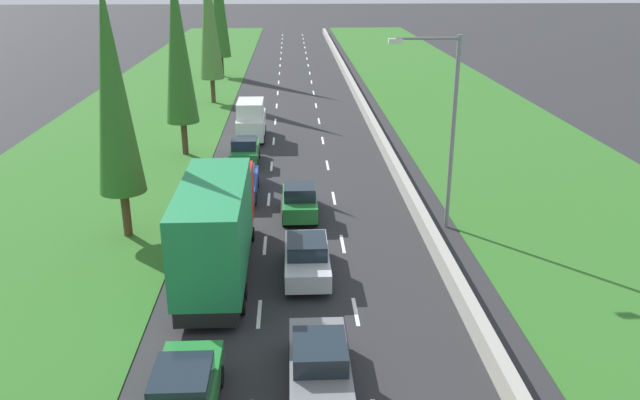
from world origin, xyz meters
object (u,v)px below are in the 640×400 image
object	(u,v)px
green_sedan_left_lane	(184,394)
green_hatchback_centre_lane	(300,201)
green_box_truck_left_lane	(217,226)
poplar_tree_second	(112,90)
poplar_tree_third	(178,45)
white_van_left_lane	(251,120)
blue_sedan_left_lane	(241,182)
grey_sedan_centre_lane	(320,364)
poplar_tree_fourth	(209,17)
street_light_mast	(446,120)
silver_sedan_centre_lane	(307,257)
green_hatchback_left_lane	(245,151)

from	to	relation	value
green_sedan_left_lane	green_hatchback_centre_lane	world-z (taller)	green_hatchback_centre_lane
green_box_truck_left_lane	green_hatchback_centre_lane	size ratio (longest dim) A/B	2.41
poplar_tree_second	poplar_tree_third	world-z (taller)	poplar_tree_third
white_van_left_lane	green_hatchback_centre_lane	world-z (taller)	white_van_left_lane
green_box_truck_left_lane	poplar_tree_third	distance (m)	18.93
blue_sedan_left_lane	green_hatchback_centre_lane	world-z (taller)	green_hatchback_centre_lane
green_sedan_left_lane	poplar_tree_third	xyz separation A→B (m)	(-3.96, 26.49, 6.32)
grey_sedan_centre_lane	poplar_tree_fourth	size ratio (longest dim) A/B	0.35
green_hatchback_centre_lane	poplar_tree_third	bearing A→B (deg)	122.71
green_box_truck_left_lane	street_light_mast	xyz separation A→B (m)	(10.00, 4.68, 3.05)
grey_sedan_centre_lane	green_hatchback_centre_lane	size ratio (longest dim) A/B	1.15
green_hatchback_centre_lane	poplar_tree_second	distance (m)	10.19
green_box_truck_left_lane	blue_sedan_left_lane	distance (m)	9.60
poplar_tree_third	poplar_tree_fourth	bearing A→B (deg)	89.94
green_box_truck_left_lane	poplar_tree_second	size ratio (longest dim) A/B	0.81
poplar_tree_second	green_box_truck_left_lane	bearing A→B (deg)	-42.82
silver_sedan_centre_lane	green_hatchback_centre_lane	bearing A→B (deg)	91.66
green_hatchback_left_lane	poplar_tree_fourth	bearing A→B (deg)	102.03
white_van_left_lane	grey_sedan_centre_lane	bearing A→B (deg)	-82.97
green_sedan_left_lane	poplar_tree_second	bearing A→B (deg)	109.42
grey_sedan_centre_lane	green_hatchback_left_lane	xyz separation A→B (m)	(-3.65, 22.95, 0.02)
poplar_tree_second	silver_sedan_centre_lane	bearing A→B (deg)	-28.28
green_hatchback_centre_lane	street_light_mast	world-z (taller)	street_light_mast
blue_sedan_left_lane	green_hatchback_left_lane	distance (m)	5.99
poplar_tree_third	street_light_mast	bearing A→B (deg)	-43.15
green_sedan_left_lane	street_light_mast	world-z (taller)	street_light_mast
silver_sedan_centre_lane	poplar_tree_third	xyz separation A→B (m)	(-7.56, 17.92, 6.32)
green_box_truck_left_lane	poplar_tree_third	xyz separation A→B (m)	(-4.03, 17.82, 4.95)
green_sedan_left_lane	blue_sedan_left_lane	distance (m)	18.16
green_sedan_left_lane	blue_sedan_left_lane	size ratio (longest dim) A/B	1.00
green_hatchback_left_lane	white_van_left_lane	world-z (taller)	white_van_left_lane
silver_sedan_centre_lane	green_box_truck_left_lane	bearing A→B (deg)	178.42
blue_sedan_left_lane	green_hatchback_centre_lane	xyz separation A→B (m)	(3.14, -3.16, 0.02)
green_hatchback_left_lane	green_hatchback_centre_lane	distance (m)	9.72
green_sedan_left_lane	grey_sedan_centre_lane	xyz separation A→B (m)	(3.78, 1.20, 0.00)
grey_sedan_centre_lane	poplar_tree_second	distance (m)	15.63
green_box_truck_left_lane	poplar_tree_second	bearing A→B (deg)	137.18
silver_sedan_centre_lane	poplar_tree_second	bearing A→B (deg)	151.72
blue_sedan_left_lane	poplar_tree_third	bearing A→B (deg)	116.94
white_van_left_lane	silver_sedan_centre_lane	size ratio (longest dim) A/B	1.09
grey_sedan_centre_lane	green_hatchback_centre_lane	xyz separation A→B (m)	(-0.36, 13.81, 0.02)
silver_sedan_centre_lane	poplar_tree_second	xyz separation A→B (m)	(-8.18, 4.40, 6.01)
blue_sedan_left_lane	green_hatchback_left_lane	xyz separation A→B (m)	(-0.15, 5.99, 0.02)
green_hatchback_left_lane	silver_sedan_centre_lane	size ratio (longest dim) A/B	0.87
silver_sedan_centre_lane	poplar_tree_second	size ratio (longest dim) A/B	0.39
blue_sedan_left_lane	street_light_mast	distance (m)	11.78
silver_sedan_centre_lane	green_hatchback_centre_lane	distance (m)	6.44
green_sedan_left_lane	poplar_tree_second	world-z (taller)	poplar_tree_second
poplar_tree_second	poplar_tree_fourth	size ratio (longest dim) A/B	0.89
green_sedan_left_lane	poplar_tree_fourth	distance (m)	43.93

